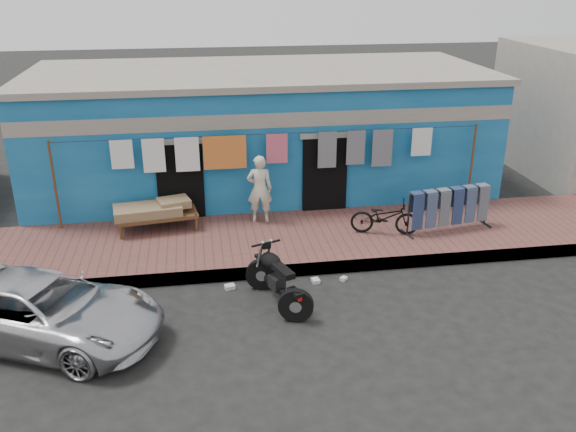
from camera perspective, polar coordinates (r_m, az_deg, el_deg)
The scene contains 14 objects.
ground at distance 11.27m, azimuth 1.59°, elevation -9.27°, with size 80.00×80.00×0.00m, color black.
sidewalk at distance 13.82m, azimuth -0.64°, elevation -2.37°, with size 28.00×3.00×0.25m, color brown.
curb at distance 12.53m, azimuth 0.32°, elevation -5.11°, with size 28.00×0.10×0.25m, color gray.
building at distance 17.04m, azimuth -2.61°, elevation 8.00°, with size 12.20×5.20×3.36m.
clothesline at distance 14.38m, azimuth -1.61°, elevation 5.80°, with size 10.06×0.06×2.10m.
car at distance 11.11m, azimuth -21.90°, elevation -8.09°, with size 1.88×4.13×1.16m, color silver.
seated_person at distance 14.31m, azimuth -2.67°, elevation 2.56°, with size 0.59×0.39×1.63m, color beige.
bicycle at distance 13.90m, azimuth 9.05°, elevation 0.25°, with size 0.53×1.51×0.98m, color black.
motorcycle at distance 11.34m, azimuth -0.94°, elevation -5.86°, with size 1.14×1.79×1.09m, color black, non-canonical shape.
charpoy at distance 14.35m, azimuth -12.14°, elevation 0.01°, with size 2.02×1.16×0.65m, color brown, non-canonical shape.
jeans_rack at distance 14.41m, azimuth 14.79°, elevation 0.69°, with size 2.20×0.78×1.03m, color black, non-canonical shape.
litter_a at distance 12.15m, azimuth -5.47°, elevation -6.62°, with size 0.19×0.15×0.09m, color silver.
litter_b at distance 12.46m, azimuth 5.22°, elevation -5.86°, with size 0.14×0.10×0.07m, color silver.
litter_c at distance 12.34m, azimuth 2.60°, elevation -6.07°, with size 0.19×0.15×0.07m, color silver.
Camera 1 is at (-1.78, -9.42, 5.91)m, focal length 38.00 mm.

